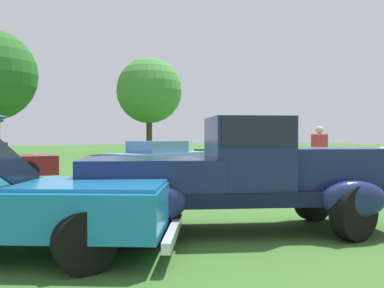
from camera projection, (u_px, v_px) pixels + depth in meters
The scene contains 7 objects.
ground_plane at pixel (284, 227), 6.78m from camera, with size 120.00×120.00×0.00m, color #386628.
feature_pickup_truck at pixel (241, 173), 6.46m from camera, with size 4.73×3.41×1.70m.
neighbor_convertible at pixel (7, 205), 5.30m from camera, with size 4.47×3.90×1.40m.
show_car_skyblue at pixel (161, 158), 15.98m from camera, with size 4.41×2.65×1.22m.
show_car_charcoal at pixel (238, 153), 20.87m from camera, with size 4.76×2.71×1.22m.
spectator_between_cars at pixel (319, 154), 12.07m from camera, with size 0.42×0.28×1.69m.
treeline_center at pixel (149, 91), 32.84m from camera, with size 4.94×4.94×7.29m.
Camera 1 is at (-4.91, -4.85, 1.43)m, focal length 40.66 mm.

